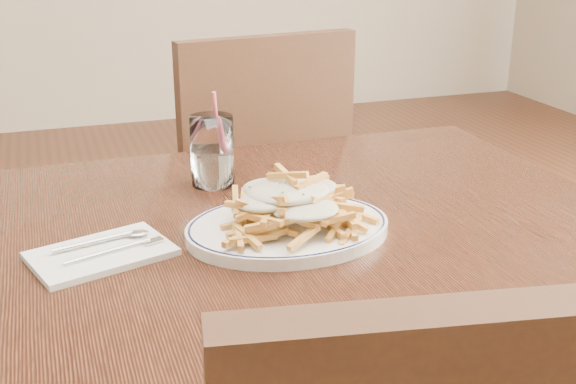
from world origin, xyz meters
name	(u,v)px	position (x,y,z in m)	size (l,w,h in m)	color
table	(259,265)	(0.00, 0.00, 0.67)	(1.20, 0.80, 0.75)	black
chair_far	(252,191)	(0.18, 0.66, 0.54)	(0.50, 0.50, 0.96)	#321C10
fries_plate	(288,228)	(0.03, -0.07, 0.76)	(0.36, 0.33, 0.02)	white
loaded_fries	(288,199)	(0.03, -0.07, 0.81)	(0.24, 0.19, 0.07)	#C58E3C
napkin	(101,254)	(-0.25, -0.05, 0.75)	(0.19, 0.12, 0.01)	white
cutlery	(100,248)	(-0.25, -0.05, 0.76)	(0.17, 0.10, 0.01)	silver
water_glass	(212,155)	(-0.03, 0.19, 0.81)	(0.08, 0.08, 0.17)	white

